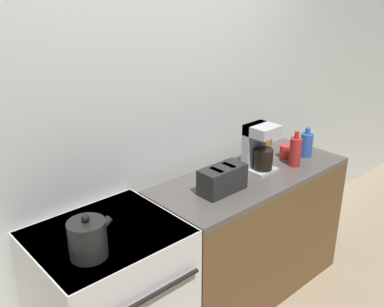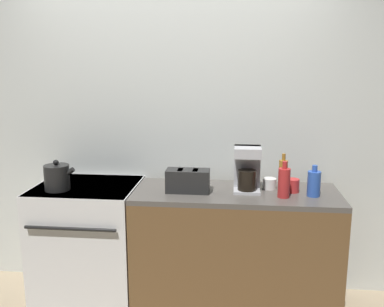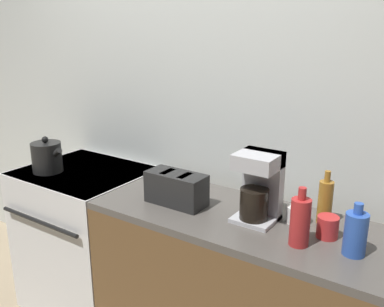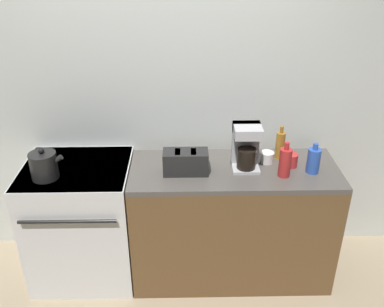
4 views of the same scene
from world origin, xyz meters
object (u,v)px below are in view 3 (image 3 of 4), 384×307
object	(u,v)px
kettle	(47,157)
coffee_maker	(259,186)
bottle_red	(300,221)
toaster	(176,188)
bottle_amber	(325,201)
cup_white	(297,214)
cup_red	(328,227)
bottle_blue	(356,233)
stove	(88,237)

from	to	relation	value
kettle	coffee_maker	bearing A→B (deg)	4.86
kettle	bottle_red	bearing A→B (deg)	-0.34
toaster	bottle_amber	distance (m)	0.71
coffee_maker	cup_white	world-z (taller)	coffee_maker
bottle_red	coffee_maker	bearing A→B (deg)	153.11
bottle_red	toaster	bearing A→B (deg)	175.03
coffee_maker	cup_red	xyz separation A→B (m)	(0.32, 0.01, -0.12)
kettle	bottle_red	xyz separation A→B (m)	(1.60, -0.01, 0.01)
bottle_amber	cup_red	distance (m)	0.15
bottle_blue	toaster	bearing A→B (deg)	179.36
stove	bottle_amber	bearing A→B (deg)	4.68
bottle_red	bottle_blue	xyz separation A→B (m)	(0.21, 0.05, -0.01)
bottle_amber	cup_white	size ratio (longest dim) A/B	2.53
stove	bottle_amber	world-z (taller)	bottle_amber
toaster	bottle_red	world-z (taller)	bottle_red
bottle_amber	bottle_red	bearing A→B (deg)	-94.42
stove	bottle_amber	size ratio (longest dim) A/B	3.74
cup_white	coffee_maker	bearing A→B (deg)	-157.60
stove	cup_red	size ratio (longest dim) A/B	9.82
bottle_red	cup_red	size ratio (longest dim) A/B	2.65
kettle	cup_white	bearing A→B (deg)	6.87
cup_white	cup_red	distance (m)	0.17
cup_white	cup_red	xyz separation A→B (m)	(0.16, -0.06, 0.01)
stove	bottle_blue	bearing A→B (deg)	-3.19
bottle_blue	cup_red	distance (m)	0.16
kettle	cup_white	distance (m)	1.53
bottle_red	cup_red	bearing A→B (deg)	59.46
toaster	cup_white	world-z (taller)	toaster
toaster	bottle_red	xyz separation A→B (m)	(0.66, -0.06, 0.02)
bottle_amber	coffee_maker	bearing A→B (deg)	-153.26
bottle_red	cup_white	size ratio (longest dim) A/B	2.55
kettle	bottle_blue	world-z (taller)	kettle
toaster	coffee_maker	size ratio (longest dim) A/B	0.94
toaster	cup_white	size ratio (longest dim) A/B	3.10
stove	bottle_blue	xyz separation A→B (m)	(1.64, -0.09, 0.55)
toaster	bottle_blue	size ratio (longest dim) A/B	1.40
kettle	cup_white	xyz separation A→B (m)	(1.52, 0.18, -0.05)
coffee_maker	kettle	bearing A→B (deg)	-175.14
cup_white	toaster	bearing A→B (deg)	-166.90
bottle_red	bottle_blue	world-z (taller)	bottle_red
cup_red	bottle_amber	bearing A→B (deg)	113.70
toaster	cup_red	distance (m)	0.74
stove	kettle	size ratio (longest dim) A/B	4.14
toaster	cup_white	xyz separation A→B (m)	(0.58, 0.14, -0.04)
bottle_red	cup_white	world-z (taller)	bottle_red
toaster	bottle_amber	world-z (taller)	bottle_amber
toaster	cup_red	world-z (taller)	toaster
kettle	toaster	size ratio (longest dim) A/B	0.74
toaster	cup_red	size ratio (longest dim) A/B	3.22
bottle_amber	cup_white	bearing A→B (deg)	-146.85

